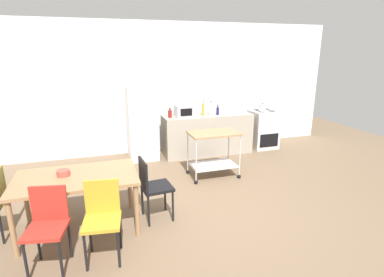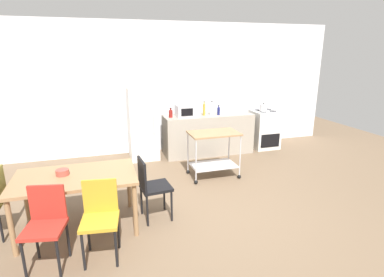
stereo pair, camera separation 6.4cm
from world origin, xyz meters
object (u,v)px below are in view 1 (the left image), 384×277
Objects in this scene: bottle_olive_oil at (218,111)px; fruit_bowl at (63,173)px; bottle_sesame_oil at (203,109)px; kitchen_cart at (213,147)px; dining_table at (77,182)px; chair_red at (47,223)px; kettle at (262,108)px; refrigerator at (142,124)px; chair_black at (152,185)px; stove_oven at (263,129)px; chair_mustard at (102,215)px; bottle_wine at (211,109)px; microwave at (186,111)px; bottle_hot_sauce at (170,114)px.

bottle_olive_oil is 1.35× the size of fruit_bowl.
kitchen_cart is at bearing -101.07° from bottle_sesame_oil.
bottle_sesame_oil reaches higher than kitchen_cart.
dining_table is 1.69× the size of chair_red.
kettle is at bearing 0.09° from bottle_olive_oil.
refrigerator is 1.70× the size of kitchen_cart.
chair_red is at bearing -113.34° from dining_table.
chair_black is 0.97× the size of stove_oven.
stove_oven is at bearing 46.73° from chair_mustard.
dining_table is at bearing -23.24° from fruit_bowl.
bottle_wine is at bearing 56.45° from chair_red.
bottle_olive_oil is at bearing -2.09° from microwave.
stove_oven is (3.17, 2.48, -0.07)m from chair_black.
stove_oven reaches higher than dining_table.
kettle is at bearing 46.30° from chair_red.
refrigerator reaches higher than bottle_olive_oil.
chair_mustard is at bearing -128.98° from bottle_wine.
bottle_sesame_oil reaches higher than stove_oven.
bottle_sesame_oil is at bearing 0.79° from microwave.
fruit_bowl is at bearing 91.08° from chair_red.
kettle is (4.01, 2.34, 0.33)m from dining_table.
fruit_bowl is 4.74m from kettle.
bottle_hot_sauce is at bearing -24.89° from chair_black.
chair_mustard is 0.98× the size of kitchen_cart.
stove_oven is at bearing -57.41° from chair_black.
bottle_hot_sauce reaches higher than fruit_bowl.
dining_table is at bearing -115.93° from refrigerator.
stove_oven is at bearing 2.49° from bottle_sesame_oil.
chair_black reaches higher than kitchen_cart.
chair_mustard is at bearing 9.99° from chair_red.
bottle_sesame_oil is 3.57m from fruit_bowl.
chair_black is 3.71× the size of kettle.
bottle_hot_sauce is at bearing 179.80° from bottle_wine.
bottle_sesame_oil reaches higher than chair_mustard.
refrigerator is at bearing 174.35° from bottle_wine.
bottle_hot_sauce reaches higher than chair_black.
stove_oven is at bearing 46.44° from chair_red.
bottle_hot_sauce reaches higher than chair_mustard.
kitchen_cart is 2.69m from fruit_bowl.
chair_red is at bearing -100.31° from fruit_bowl.
bottle_hot_sauce is (1.53, 3.04, 0.47)m from chair_mustard.
chair_red is (-0.28, -0.65, -0.15)m from dining_table.
fruit_bowl is (-1.38, -2.46, 0.01)m from refrigerator.
stove_oven is 1.35m from bottle_olive_oil.
microwave is 0.73m from bottle_olive_oil.
kitchen_cart is 2.93× the size of bottle_wine.
bottle_sesame_oil is (2.84, 3.02, 0.52)m from chair_red.
microwave is at bearing 47.65° from dining_table.
bottle_olive_oil reaches higher than kettle.
stove_oven is (4.13, 2.44, -0.22)m from dining_table.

